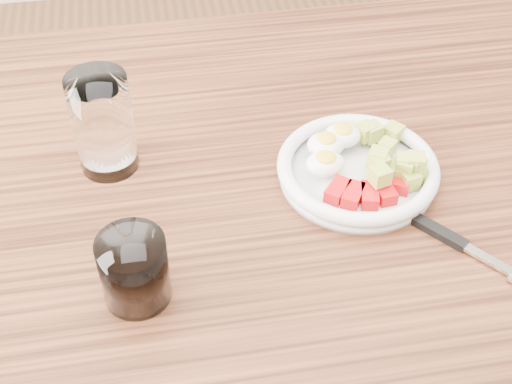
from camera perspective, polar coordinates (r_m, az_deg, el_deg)
dining_table at (r=0.89m, az=0.75°, el=-6.41°), size 1.50×0.90×0.77m
bowl at (r=0.86m, az=8.15°, el=1.98°), size 0.19×0.19×0.05m
fork at (r=0.82m, az=15.09°, el=-3.49°), size 0.15×0.18×0.01m
water_glass at (r=0.86m, az=-12.14°, el=5.37°), size 0.07×0.07×0.13m
coffee_glass at (r=0.72m, az=-9.71°, el=-6.18°), size 0.07×0.07×0.08m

